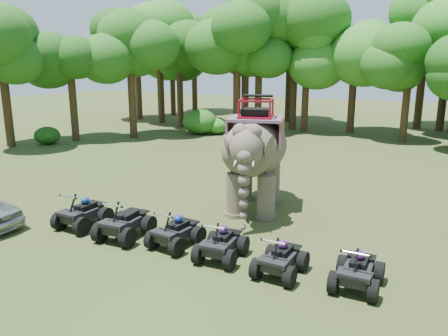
{
  "coord_description": "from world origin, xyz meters",
  "views": [
    {
      "loc": [
        6.53,
        -11.77,
        5.44
      ],
      "look_at": [
        0.0,
        1.2,
        1.9
      ],
      "focal_mm": 35.0,
      "sensor_mm": 36.0,
      "label": 1
    }
  ],
  "objects_px": {
    "elephant": "(255,154)",
    "atv_1": "(124,218)",
    "atv_2": "(176,228)",
    "atv_3": "(221,239)",
    "atv_4": "(281,254)",
    "atv_0": "(82,209)",
    "atv_5": "(358,266)"
  },
  "relations": [
    {
      "from": "elephant",
      "to": "atv_1",
      "type": "height_order",
      "value": "elephant"
    },
    {
      "from": "atv_2",
      "to": "atv_3",
      "type": "xyz_separation_m",
      "value": [
        1.62,
        -0.15,
        -0.0
      ]
    },
    {
      "from": "atv_1",
      "to": "atv_4",
      "type": "relative_size",
      "value": 1.15
    },
    {
      "from": "atv_0",
      "to": "atv_5",
      "type": "distance_m",
      "value": 9.03
    },
    {
      "from": "atv_1",
      "to": "atv_2",
      "type": "bearing_deg",
      "value": 2.87
    },
    {
      "from": "atv_1",
      "to": "atv_2",
      "type": "distance_m",
      "value": 1.8
    },
    {
      "from": "atv_2",
      "to": "atv_5",
      "type": "relative_size",
      "value": 1.02
    },
    {
      "from": "elephant",
      "to": "atv_4",
      "type": "xyz_separation_m",
      "value": [
        2.71,
        -4.67,
        -1.55
      ]
    },
    {
      "from": "elephant",
      "to": "atv_1",
      "type": "xyz_separation_m",
      "value": [
        -2.51,
        -4.55,
        -1.46
      ]
    },
    {
      "from": "atv_0",
      "to": "atv_3",
      "type": "relative_size",
      "value": 1.07
    },
    {
      "from": "elephant",
      "to": "atv_4",
      "type": "distance_m",
      "value": 5.61
    },
    {
      "from": "atv_2",
      "to": "atv_4",
      "type": "distance_m",
      "value": 3.44
    },
    {
      "from": "elephant",
      "to": "atv_3",
      "type": "height_order",
      "value": "elephant"
    },
    {
      "from": "atv_0",
      "to": "atv_1",
      "type": "xyz_separation_m",
      "value": [
        1.88,
        -0.12,
        0.02
      ]
    },
    {
      "from": "atv_1",
      "to": "atv_3",
      "type": "distance_m",
      "value": 3.42
    },
    {
      "from": "atv_3",
      "to": "atv_5",
      "type": "xyz_separation_m",
      "value": [
        3.73,
        0.05,
        -0.01
      ]
    },
    {
      "from": "atv_1",
      "to": "atv_4",
      "type": "xyz_separation_m",
      "value": [
        5.22,
        -0.12,
        -0.09
      ]
    },
    {
      "from": "atv_1",
      "to": "atv_5",
      "type": "bearing_deg",
      "value": -1.91
    },
    {
      "from": "atv_0",
      "to": "atv_2",
      "type": "bearing_deg",
      "value": 2.52
    },
    {
      "from": "atv_0",
      "to": "atv_2",
      "type": "distance_m",
      "value": 3.68
    },
    {
      "from": "atv_0",
      "to": "atv_5",
      "type": "relative_size",
      "value": 1.09
    },
    {
      "from": "elephant",
      "to": "atv_1",
      "type": "bearing_deg",
      "value": -134.25
    },
    {
      "from": "elephant",
      "to": "atv_5",
      "type": "height_order",
      "value": "elephant"
    },
    {
      "from": "elephant",
      "to": "atv_2",
      "type": "height_order",
      "value": "elephant"
    },
    {
      "from": "atv_3",
      "to": "atv_5",
      "type": "height_order",
      "value": "atv_3"
    },
    {
      "from": "elephant",
      "to": "atv_3",
      "type": "bearing_deg",
      "value": -94.03
    },
    {
      "from": "atv_5",
      "to": "atv_1",
      "type": "bearing_deg",
      "value": -179.71
    },
    {
      "from": "atv_2",
      "to": "atv_5",
      "type": "xyz_separation_m",
      "value": [
        5.35,
        -0.1,
        -0.01
      ]
    },
    {
      "from": "atv_2",
      "to": "atv_1",
      "type": "bearing_deg",
      "value": -167.73
    },
    {
      "from": "atv_2",
      "to": "atv_3",
      "type": "height_order",
      "value": "atv_2"
    },
    {
      "from": "atv_4",
      "to": "elephant",
      "type": "bearing_deg",
      "value": 122.43
    },
    {
      "from": "atv_3",
      "to": "atv_5",
      "type": "bearing_deg",
      "value": -3.02
    }
  ]
}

